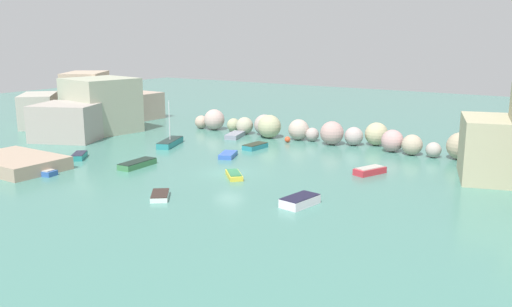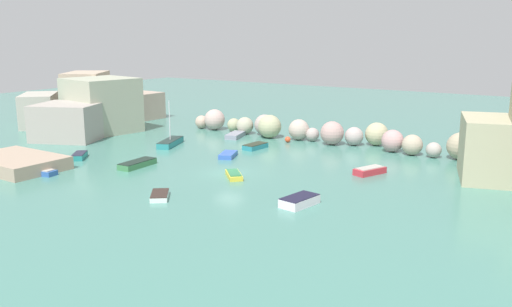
{
  "view_description": "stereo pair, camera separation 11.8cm",
  "coord_description": "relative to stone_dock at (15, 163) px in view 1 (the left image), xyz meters",
  "views": [
    {
      "loc": [
        27.93,
        -38.45,
        12.24
      ],
      "look_at": [
        0.0,
        4.39,
        1.0
      ],
      "focal_mm": 38.23,
      "sensor_mm": 36.0,
      "label": 1
    },
    {
      "loc": [
        28.03,
        -38.38,
        12.24
      ],
      "look_at": [
        0.0,
        4.39,
        1.0
      ],
      "focal_mm": 38.23,
      "sensor_mm": 36.0,
      "label": 2
    }
  ],
  "objects": [
    {
      "name": "channel_buoy",
      "position": [
        14.78,
        24.81,
        -0.26
      ],
      "size": [
        0.67,
        0.67,
        0.67
      ],
      "primitive_type": "sphere",
      "color": "#E04C28",
      "rests_on": "cove_water"
    },
    {
      "name": "moored_boat_7",
      "position": [
        7.95,
        24.01,
        -0.33
      ],
      "size": [
        2.45,
        3.94,
        0.54
      ],
      "rotation": [
        0.0,
        0.0,
        1.86
      ],
      "color": "gray",
      "rests_on": "cove_water"
    },
    {
      "name": "moored_boat_2",
      "position": [
        3.82,
        -0.05,
        -0.34
      ],
      "size": [
        3.0,
        1.53,
        0.53
      ],
      "rotation": [
        0.0,
        0.0,
        0.15
      ],
      "color": "#315DAE",
      "rests_on": "cove_water"
    },
    {
      "name": "cove_water",
      "position": [
        17.52,
        9.55,
        -0.59
      ],
      "size": [
        160.0,
        160.0,
        0.0
      ],
      "primitive_type": "plane",
      "color": "#468073",
      "rests_on": "ground"
    },
    {
      "name": "moored_boat_0",
      "position": [
        28.23,
        16.15,
        -0.28
      ],
      "size": [
        2.29,
        3.3,
        0.64
      ],
      "rotation": [
        0.0,
        0.0,
        1.19
      ],
      "color": "#C02D38",
      "rests_on": "cove_water"
    },
    {
      "name": "rock_breakwater",
      "position": [
        19.76,
        26.86,
        0.64
      ],
      "size": [
        39.84,
        5.41,
        2.8
      ],
      "color": "tan",
      "rests_on": "ground"
    },
    {
      "name": "moored_boat_4",
      "position": [
        1.45,
        6.07,
        -0.31
      ],
      "size": [
        2.5,
        2.76,
        0.57
      ],
      "rotation": [
        0.0,
        0.0,
        2.24
      ],
      "color": "teal",
      "rests_on": "cove_water"
    },
    {
      "name": "moored_boat_10",
      "position": [
        13.57,
        14.79,
        -0.37
      ],
      "size": [
        2.31,
        3.11,
        0.46
      ],
      "rotation": [
        0.0,
        0.0,
        1.95
      ],
      "color": "#355EBD",
      "rests_on": "cove_water"
    },
    {
      "name": "moored_boat_1",
      "position": [
        4.66,
        16.02,
        -0.24
      ],
      "size": [
        3.15,
        5.12,
        5.04
      ],
      "rotation": [
        0.0,
        0.0,
        1.95
      ],
      "color": "teal",
      "rests_on": "cove_water"
    },
    {
      "name": "stone_dock",
      "position": [
        0.0,
        0.0,
        0.0
      ],
      "size": [
        9.03,
        6.1,
        1.19
      ],
      "primitive_type": "cube",
      "rotation": [
        0.0,
        0.0,
        -0.01
      ],
      "color": "tan",
      "rests_on": "ground"
    },
    {
      "name": "cliff_headland_left",
      "position": [
        -12.25,
        19.52,
        2.19
      ],
      "size": [
        19.79,
        23.55,
        7.09
      ],
      "color": "tan",
      "rests_on": "ground"
    },
    {
      "name": "moored_boat_6",
      "position": [
        18.74,
        8.56,
        -0.37
      ],
      "size": [
        2.89,
        2.92,
        0.47
      ],
      "rotation": [
        0.0,
        0.0,
        5.49
      ],
      "color": "gold",
      "rests_on": "cove_water"
    },
    {
      "name": "moored_boat_3",
      "position": [
        8.87,
        6.74,
        -0.31
      ],
      "size": [
        1.64,
        4.06,
        0.58
      ],
      "rotation": [
        0.0,
        0.0,
        4.77
      ],
      "color": "#3C7B4A",
      "rests_on": "cove_water"
    },
    {
      "name": "moored_boat_5",
      "position": [
        27.37,
        4.7,
        -0.25
      ],
      "size": [
        2.01,
        3.23,
        0.69
      ],
      "rotation": [
        0.0,
        0.0,
        1.42
      ],
      "color": "white",
      "rests_on": "cove_water"
    },
    {
      "name": "moored_boat_8",
      "position": [
        13.63,
        19.75,
        -0.32
      ],
      "size": [
        1.58,
        3.07,
        0.56
      ],
      "rotation": [
        0.0,
        0.0,
        4.64
      ],
      "color": "teal",
      "rests_on": "cove_water"
    },
    {
      "name": "moored_boat_9",
      "position": [
        17.57,
        0.46,
        -0.39
      ],
      "size": [
        2.62,
        2.84,
        0.42
      ],
      "rotation": [
        0.0,
        0.0,
        2.24
      ],
      "color": "white",
      "rests_on": "cove_water"
    }
  ]
}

